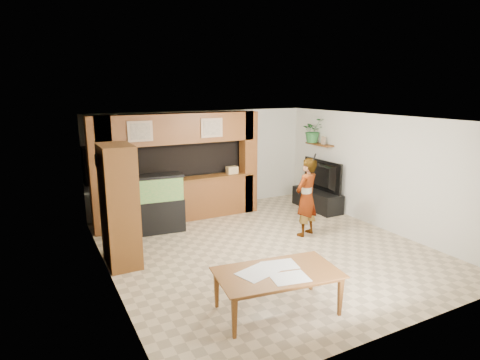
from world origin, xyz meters
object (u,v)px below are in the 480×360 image
person (306,197)px  dining_table (278,293)px  television (318,176)px  aquarium (157,204)px  pantry_cabinet (119,206)px

person → dining_table: size_ratio=0.98×
person → dining_table: (-2.25, -2.38, -0.55)m
television → aquarium: bearing=85.0°
aquarium → person: size_ratio=0.76×
person → dining_table: person is taller
pantry_cabinet → dining_table: 3.28m
pantry_cabinet → television: (5.35, 1.08, -0.20)m
person → television: bearing=-155.7°
dining_table → person: bearing=54.3°
television → person: person is taller
pantry_cabinet → television: pantry_cabinet is taller
aquarium → dining_table: 4.12m
aquarium → dining_table: bearing=-76.5°
pantry_cabinet → aquarium: 1.76m
person → aquarium: bearing=-51.2°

